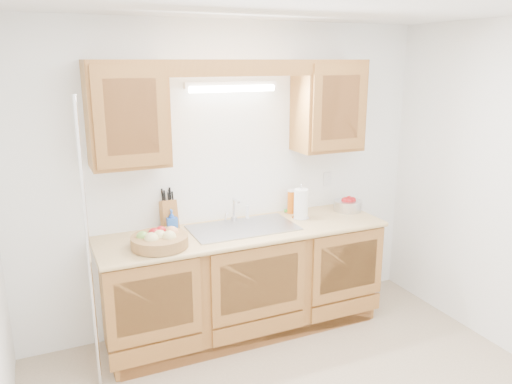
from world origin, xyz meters
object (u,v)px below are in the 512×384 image
paper_towel (301,204)px  knife_block (169,214)px  fruit_basket (159,239)px  apple_bowl (348,205)px

paper_towel → knife_block: bearing=169.9°
fruit_basket → knife_block: size_ratio=1.21×
fruit_basket → paper_towel: (1.24, 0.17, 0.07)m
paper_towel → apple_bowl: size_ratio=1.16×
knife_block → apple_bowl: bearing=-6.7°
knife_block → paper_towel: knife_block is taller
paper_towel → fruit_basket: bearing=-172.3°
knife_block → paper_towel: 1.10m
fruit_basket → knife_block: knife_block is taller
fruit_basket → knife_block: (0.16, 0.36, 0.06)m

